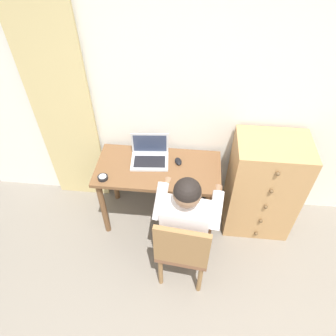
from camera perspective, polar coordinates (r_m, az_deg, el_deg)
The scene contains 9 objects.
wall_back at distance 2.74m, azimuth 8.36°, elevation 12.22°, with size 4.80×0.05×2.50m, color silver.
curtain_panel at distance 3.02m, azimuth -18.73°, elevation 9.41°, with size 0.56×0.03×2.13m, color #CCB77A.
desk at distance 2.88m, azimuth -1.78°, elevation -1.63°, with size 1.14×0.55×0.74m.
dresser at distance 3.05m, azimuth 17.11°, elevation -3.28°, with size 0.63×0.50×1.06m.
chair at distance 2.56m, azimuth 2.79°, elevation -14.47°, with size 0.46×0.44×0.89m.
person_seated at distance 2.51m, azimuth 3.58°, elevation -8.80°, with size 0.57×0.61×1.21m.
laptop at distance 2.84m, azimuth -3.40°, elevation 2.40°, with size 0.36×0.28×0.24m.
computer_mouse at distance 2.83m, azimuth 1.92°, elevation 1.25°, with size 0.06×0.10×0.03m, color black.
desk_clock at distance 2.74m, azimuth -12.00°, elevation -1.74°, with size 0.09×0.09×0.03m.
Camera 1 is at (-0.16, -0.12, 2.70)m, focal length 32.89 mm.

